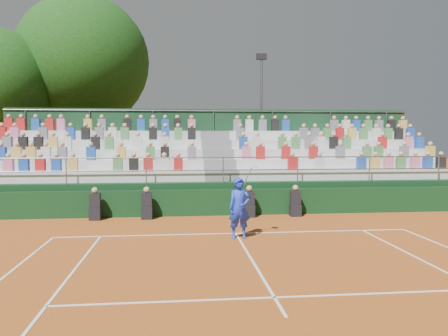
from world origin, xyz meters
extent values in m
plane|color=#A9521C|center=(0.00, 0.00, 0.00)|extent=(90.00, 90.00, 0.00)
cube|color=white|center=(0.00, 0.00, 0.01)|extent=(11.00, 0.06, 0.01)
cube|color=white|center=(0.00, -3.20, 0.01)|extent=(0.06, 6.40, 0.01)
cube|color=white|center=(0.00, -5.49, 0.01)|extent=(8.22, 0.06, 0.01)
cube|color=black|center=(0.00, 3.20, 0.50)|extent=(20.00, 0.15, 1.00)
cube|color=black|center=(-4.77, 2.75, 0.22)|extent=(0.40, 0.40, 0.44)
cube|color=black|center=(-4.77, 2.75, 0.70)|extent=(0.38, 0.25, 0.55)
sphere|color=tan|center=(-4.77, 2.75, 1.08)|extent=(0.22, 0.22, 0.22)
cube|color=black|center=(-2.92, 2.75, 0.22)|extent=(0.40, 0.40, 0.44)
cube|color=black|center=(-2.92, 2.75, 0.70)|extent=(0.38, 0.25, 0.55)
sphere|color=tan|center=(-2.92, 2.75, 1.08)|extent=(0.22, 0.22, 0.22)
cube|color=black|center=(0.87, 2.75, 0.22)|extent=(0.40, 0.40, 0.44)
cube|color=black|center=(0.87, 2.75, 0.70)|extent=(0.38, 0.25, 0.55)
sphere|color=tan|center=(0.87, 2.75, 1.08)|extent=(0.22, 0.22, 0.22)
cube|color=black|center=(2.64, 2.75, 0.22)|extent=(0.40, 0.40, 0.44)
cube|color=black|center=(2.64, 2.75, 0.70)|extent=(0.38, 0.25, 0.55)
sphere|color=tan|center=(2.64, 2.75, 1.08)|extent=(0.22, 0.22, 0.22)
cube|color=black|center=(0.00, 6.30, 0.60)|extent=(20.00, 5.20, 1.20)
cube|color=silver|center=(-5.35, 4.62, 1.41)|extent=(9.30, 0.85, 0.42)
cube|color=silver|center=(5.35, 4.62, 1.41)|extent=(9.30, 0.85, 0.42)
cube|color=slate|center=(0.00, 4.62, 1.41)|extent=(1.40, 0.85, 0.42)
cube|color=silver|center=(-5.35, 5.47, 1.83)|extent=(9.30, 0.85, 0.42)
cube|color=silver|center=(5.35, 5.47, 1.83)|extent=(9.30, 0.85, 0.42)
cube|color=slate|center=(0.00, 5.47, 1.83)|extent=(1.40, 0.85, 0.42)
cube|color=silver|center=(-5.35, 6.33, 2.25)|extent=(9.30, 0.85, 0.42)
cube|color=silver|center=(5.35, 6.33, 2.25)|extent=(9.30, 0.85, 0.42)
cube|color=slate|center=(0.00, 6.33, 2.25)|extent=(1.40, 0.85, 0.42)
cube|color=silver|center=(-5.35, 7.17, 2.67)|extent=(9.30, 0.85, 0.42)
cube|color=silver|center=(5.35, 7.17, 2.67)|extent=(9.30, 0.85, 0.42)
cube|color=slate|center=(0.00, 7.17, 2.67)|extent=(1.40, 0.85, 0.42)
cube|color=silver|center=(-5.35, 8.03, 3.09)|extent=(9.30, 0.85, 0.42)
cube|color=silver|center=(5.35, 8.03, 3.09)|extent=(9.30, 0.85, 0.42)
cube|color=slate|center=(0.00, 8.03, 3.09)|extent=(1.40, 0.85, 0.42)
cube|color=#173C22|center=(0.00, 8.55, 2.20)|extent=(20.00, 0.12, 4.40)
cylinder|color=gray|center=(0.00, 3.75, 2.20)|extent=(20.00, 0.05, 0.05)
cylinder|color=gray|center=(0.00, 8.45, 4.30)|extent=(20.00, 0.05, 0.05)
cube|color=pink|center=(-8.35, 4.47, 1.90)|extent=(0.36, 0.24, 0.56)
cube|color=#1E4CB2|center=(-7.77, 4.47, 1.90)|extent=(0.36, 0.24, 0.56)
cube|color=red|center=(-7.16, 4.47, 1.90)|extent=(0.36, 0.24, 0.56)
cube|color=#1E4CB2|center=(-6.55, 4.47, 1.90)|extent=(0.36, 0.24, 0.56)
cube|color=gold|center=(-5.91, 4.47, 1.90)|extent=(0.36, 0.24, 0.56)
cube|color=#4C8C4C|center=(-4.18, 4.47, 1.90)|extent=(0.36, 0.24, 0.56)
cube|color=black|center=(-3.54, 4.47, 1.90)|extent=(0.36, 0.24, 0.56)
cube|color=red|center=(-2.97, 4.47, 1.90)|extent=(0.36, 0.24, 0.56)
cube|color=silver|center=(-2.33, 4.47, 1.90)|extent=(0.36, 0.24, 0.56)
cube|color=red|center=(-1.76, 4.47, 1.90)|extent=(0.36, 0.24, 0.56)
cube|color=#1E4CB2|center=(-8.93, 5.32, 2.32)|extent=(0.36, 0.24, 0.56)
cube|color=gold|center=(-8.32, 5.32, 2.32)|extent=(0.36, 0.24, 0.56)
cube|color=gold|center=(-7.76, 5.32, 2.32)|extent=(0.36, 0.24, 0.56)
cube|color=silver|center=(-7.18, 5.32, 2.32)|extent=(0.36, 0.24, 0.56)
cube|color=slate|center=(-6.53, 5.32, 2.32)|extent=(0.36, 0.24, 0.56)
cube|color=#1E4CB2|center=(-5.38, 5.32, 2.32)|extent=(0.36, 0.24, 0.56)
cube|color=gold|center=(-4.14, 5.32, 2.32)|extent=(0.36, 0.24, 0.56)
cube|color=#4C8C4C|center=(-2.93, 5.32, 2.32)|extent=(0.36, 0.24, 0.56)
cube|color=black|center=(-2.32, 5.32, 2.32)|extent=(0.36, 0.24, 0.56)
cube|color=slate|center=(-1.18, 5.32, 2.32)|extent=(0.36, 0.24, 0.56)
cube|color=slate|center=(-9.00, 6.17, 2.74)|extent=(0.36, 0.24, 0.56)
cube|color=black|center=(-8.35, 6.17, 2.74)|extent=(0.36, 0.24, 0.56)
cube|color=black|center=(-7.72, 6.17, 2.74)|extent=(0.36, 0.24, 0.56)
cube|color=gold|center=(-7.11, 6.17, 2.74)|extent=(0.36, 0.24, 0.56)
cube|color=silver|center=(-6.53, 6.17, 2.74)|extent=(0.36, 0.24, 0.56)
cube|color=black|center=(-5.34, 6.17, 2.74)|extent=(0.36, 0.24, 0.56)
cube|color=#4C8C4C|center=(-4.75, 6.17, 2.74)|extent=(0.36, 0.24, 0.56)
cube|color=silver|center=(-3.52, 6.17, 2.74)|extent=(0.36, 0.24, 0.56)
cube|color=silver|center=(-2.36, 6.17, 2.74)|extent=(0.36, 0.24, 0.56)
cube|color=red|center=(-9.53, 7.02, 3.16)|extent=(0.36, 0.24, 0.56)
cube|color=pink|center=(-8.98, 7.02, 3.16)|extent=(0.36, 0.24, 0.56)
cube|color=slate|center=(-7.76, 7.02, 3.16)|extent=(0.36, 0.24, 0.56)
cube|color=#1E4CB2|center=(-6.57, 7.02, 3.16)|extent=(0.36, 0.24, 0.56)
cube|color=black|center=(-5.92, 7.02, 3.16)|extent=(0.36, 0.24, 0.56)
cube|color=slate|center=(-5.32, 7.02, 3.16)|extent=(0.36, 0.24, 0.56)
cube|color=silver|center=(-4.72, 7.02, 3.16)|extent=(0.36, 0.24, 0.56)
cube|color=#4C8C4C|center=(-4.18, 7.02, 3.16)|extent=(0.36, 0.24, 0.56)
cube|color=black|center=(-2.91, 7.02, 3.16)|extent=(0.36, 0.24, 0.56)
cube|color=#1E4CB2|center=(-2.34, 7.02, 3.16)|extent=(0.36, 0.24, 0.56)
cube|color=#4C8C4C|center=(-1.76, 7.02, 3.16)|extent=(0.36, 0.24, 0.56)
cube|color=black|center=(-1.13, 7.02, 3.16)|extent=(0.36, 0.24, 0.56)
cube|color=red|center=(-9.54, 7.88, 3.58)|extent=(0.36, 0.24, 0.56)
cube|color=red|center=(-8.98, 7.88, 3.58)|extent=(0.36, 0.24, 0.56)
cube|color=#1E4CB2|center=(-8.34, 7.88, 3.58)|extent=(0.36, 0.24, 0.56)
cube|color=red|center=(-7.71, 7.88, 3.58)|extent=(0.36, 0.24, 0.56)
cube|color=pink|center=(-7.20, 7.88, 3.58)|extent=(0.36, 0.24, 0.56)
cube|color=gold|center=(-5.98, 7.88, 3.58)|extent=(0.36, 0.24, 0.56)
cube|color=slate|center=(-5.33, 7.88, 3.58)|extent=(0.36, 0.24, 0.56)
cube|color=black|center=(-4.16, 7.88, 3.58)|extent=(0.36, 0.24, 0.56)
cube|color=#1E4CB2|center=(-3.51, 7.88, 3.58)|extent=(0.36, 0.24, 0.56)
cube|color=slate|center=(-2.93, 7.88, 3.58)|extent=(0.36, 0.24, 0.56)
cube|color=#1E4CB2|center=(-2.37, 7.88, 3.58)|extent=(0.36, 0.24, 0.56)
cube|color=black|center=(-1.80, 7.88, 3.58)|extent=(0.36, 0.24, 0.56)
cube|color=pink|center=(-1.11, 7.88, 3.58)|extent=(0.36, 0.24, 0.56)
cube|color=red|center=(2.97, 4.47, 1.90)|extent=(0.36, 0.24, 0.56)
cube|color=silver|center=(4.15, 4.47, 1.90)|extent=(0.36, 0.24, 0.56)
cube|color=#1E4CB2|center=(5.97, 4.47, 1.90)|extent=(0.36, 0.24, 0.56)
cube|color=gold|center=(6.59, 4.47, 1.90)|extent=(0.36, 0.24, 0.56)
cube|color=pink|center=(7.18, 4.47, 1.90)|extent=(0.36, 0.24, 0.56)
cube|color=#4C8C4C|center=(7.73, 4.47, 1.90)|extent=(0.36, 0.24, 0.56)
cube|color=pink|center=(8.37, 4.47, 1.90)|extent=(0.36, 0.24, 0.56)
cube|color=#1E4CB2|center=(8.95, 4.47, 1.90)|extent=(0.36, 0.24, 0.56)
cube|color=black|center=(9.55, 4.47, 1.90)|extent=(0.36, 0.24, 0.56)
cube|color=pink|center=(1.17, 5.32, 2.32)|extent=(0.36, 0.24, 0.56)
cube|color=red|center=(1.78, 5.32, 2.32)|extent=(0.36, 0.24, 0.56)
cube|color=red|center=(2.91, 5.32, 2.32)|extent=(0.36, 0.24, 0.56)
cube|color=red|center=(4.14, 5.32, 2.32)|extent=(0.36, 0.24, 0.56)
cube|color=slate|center=(5.36, 5.32, 2.32)|extent=(0.36, 0.24, 0.56)
cube|color=#4C8C4C|center=(6.58, 5.32, 2.32)|extent=(0.36, 0.24, 0.56)
cube|color=#4C8C4C|center=(7.11, 5.32, 2.32)|extent=(0.36, 0.24, 0.56)
cube|color=slate|center=(8.32, 5.32, 2.32)|extent=(0.36, 0.24, 0.56)
cube|color=gold|center=(9.56, 5.32, 2.32)|extent=(0.36, 0.24, 0.56)
cube|color=#1E4CB2|center=(1.15, 6.17, 2.74)|extent=(0.36, 0.24, 0.56)
cube|color=silver|center=(1.79, 6.17, 2.74)|extent=(0.36, 0.24, 0.56)
cube|color=#4C8C4C|center=(2.95, 6.17, 2.74)|extent=(0.36, 0.24, 0.56)
cube|color=#4C8C4C|center=(3.58, 6.17, 2.74)|extent=(0.36, 0.24, 0.56)
cube|color=slate|center=(4.20, 6.17, 2.74)|extent=(0.36, 0.24, 0.56)
cube|color=silver|center=(4.74, 6.17, 2.74)|extent=(0.36, 0.24, 0.56)
cube|color=black|center=(5.36, 6.17, 2.74)|extent=(0.36, 0.24, 0.56)
cube|color=#4C8C4C|center=(5.97, 6.17, 2.74)|extent=(0.36, 0.24, 0.56)
cube|color=red|center=(7.70, 6.17, 2.74)|extent=(0.36, 0.24, 0.56)
cube|color=pink|center=(8.97, 6.17, 2.74)|extent=(0.36, 0.24, 0.56)
cube|color=#1E4CB2|center=(9.51, 6.17, 2.74)|extent=(0.36, 0.24, 0.56)
cube|color=slate|center=(1.15, 7.02, 3.16)|extent=(0.36, 0.24, 0.56)
cube|color=slate|center=(4.19, 7.02, 3.16)|extent=(0.36, 0.24, 0.56)
cube|color=slate|center=(4.74, 7.02, 3.16)|extent=(0.36, 0.24, 0.56)
cube|color=#4C8C4C|center=(5.35, 7.02, 3.16)|extent=(0.36, 0.24, 0.56)
cube|color=red|center=(5.97, 7.02, 3.16)|extent=(0.36, 0.24, 0.56)
cube|color=gold|center=(6.57, 7.02, 3.16)|extent=(0.36, 0.24, 0.56)
cube|color=#4C8C4C|center=(7.15, 7.02, 3.16)|extent=(0.36, 0.24, 0.56)
cube|color=silver|center=(7.79, 7.02, 3.16)|extent=(0.36, 0.24, 0.56)
cube|color=#4C8C4C|center=(8.39, 7.02, 3.16)|extent=(0.36, 0.24, 0.56)
cube|color=black|center=(8.94, 7.02, 3.16)|extent=(0.36, 0.24, 0.56)
cube|color=#1E4CB2|center=(9.53, 7.02, 3.16)|extent=(0.36, 0.24, 0.56)
cube|color=slate|center=(1.11, 7.88, 3.58)|extent=(0.36, 0.24, 0.56)
cube|color=silver|center=(1.71, 7.88, 3.58)|extent=(0.36, 0.24, 0.56)
cube|color=slate|center=(2.36, 7.88, 3.58)|extent=(0.36, 0.24, 0.56)
cube|color=black|center=(2.99, 7.88, 3.58)|extent=(0.36, 0.24, 0.56)
cube|color=#1E4CB2|center=(3.52, 7.88, 3.58)|extent=(0.36, 0.24, 0.56)
cube|color=slate|center=(5.99, 7.88, 3.58)|extent=(0.36, 0.24, 0.56)
cube|color=silver|center=(6.60, 7.88, 3.58)|extent=(0.36, 0.24, 0.56)
cube|color=#1E4CB2|center=(7.13, 7.88, 3.58)|extent=(0.36, 0.24, 0.56)
cube|color=#4C8C4C|center=(7.75, 7.88, 3.58)|extent=(0.36, 0.24, 0.56)
cube|color=slate|center=(8.33, 7.88, 3.58)|extent=(0.36, 0.24, 0.56)
cube|color=black|center=(8.99, 7.88, 3.58)|extent=(0.36, 0.24, 0.56)
cube|color=gold|center=(9.59, 7.88, 3.58)|extent=(0.36, 0.24, 0.56)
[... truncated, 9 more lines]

